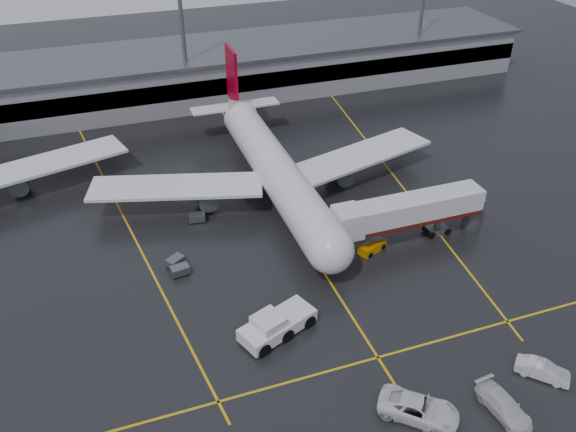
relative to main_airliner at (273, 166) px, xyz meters
name	(u,v)px	position (x,y,z in m)	size (l,w,h in m)	color
ground	(298,231)	(0.00, -9.70, -4.21)	(220.00, 220.00, 0.00)	black
apron_line_centre	(298,231)	(0.00, -9.70, -4.20)	(0.25, 90.00, 0.02)	gold
apron_line_stop	(378,357)	(0.00, -31.70, -4.20)	(60.00, 0.25, 0.02)	gold
apron_line_left	(125,219)	(-20.00, 0.30, -4.20)	(0.25, 70.00, 0.02)	gold
apron_line_right	(390,171)	(18.00, 0.30, -4.20)	(0.25, 70.00, 0.02)	gold
terminal	(208,71)	(0.00, 38.23, 0.11)	(122.00, 19.00, 8.60)	gray
light_mast_mid	(182,27)	(-5.00, 32.30, 10.27)	(3.00, 1.20, 25.45)	#595B60
light_mast_right	(423,4)	(40.00, 32.30, 10.27)	(3.00, 1.20, 25.45)	#595B60
main_airliner	(273,166)	(0.00, 0.00, 0.00)	(48.80, 45.60, 14.10)	silver
jet_bridge	(410,213)	(11.87, -15.70, -0.28)	(19.90, 3.40, 6.05)	silver
pushback_tractor	(276,325)	(-8.12, -25.48, -3.09)	(8.46, 5.83, 2.81)	silver
belt_loader	(372,247)	(6.95, -16.27, -3.65)	(3.86, 2.82, 2.26)	#D38302
service_van_a	(419,408)	(0.21, -38.76, -3.26)	(3.15, 6.83, 1.90)	white
service_van_b	(504,406)	(7.27, -40.83, -3.39)	(2.29, 5.63, 1.63)	silver
service_van_c	(543,370)	(13.07, -38.68, -3.43)	(1.66, 4.75, 1.57)	silver
baggage_cart_a	(180,270)	(-15.31, -13.18, -3.58)	(2.17, 1.58, 1.12)	#595B60
baggage_cart_b	(175,261)	(-15.53, -11.46, -3.58)	(2.38, 2.20, 1.12)	#595B60
baggage_cart_c	(197,217)	(-11.30, -3.38, -3.58)	(2.18, 1.60, 1.12)	#595B60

